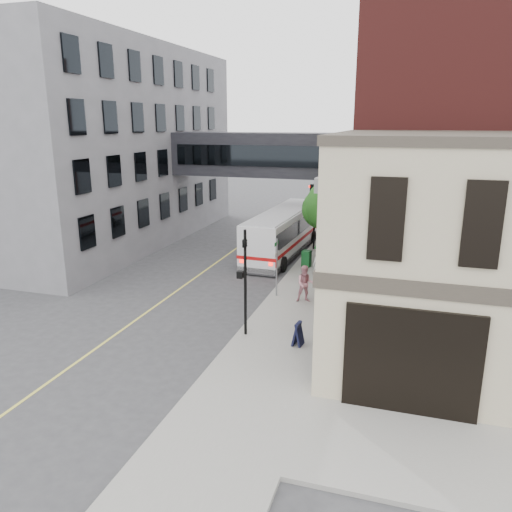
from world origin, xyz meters
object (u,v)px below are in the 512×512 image
Objects in this scene: pedestrian_b at (305,284)px; newspaper_box at (306,259)px; pedestrian_c at (326,251)px; sandwich_board at (298,334)px; bus at (283,230)px; pedestrian_a at (318,266)px.

pedestrian_b is 1.82× the size of newspaper_box.
pedestrian_b is 6.13m from newspaper_box.
sandwich_board is (0.84, -11.51, -0.45)m from pedestrian_c.
pedestrian_c is 1.30m from newspaper_box.
pedestrian_b reaches higher than newspaper_box.
sandwich_board is at bearing -73.40° from bus.
sandwich_board is at bearing -70.63° from newspaper_box.
bus is at bearing 148.27° from pedestrian_c.
bus reaches higher than sandwich_board.
bus is 3.90m from newspaper_box.
pedestrian_c reaches higher than newspaper_box.
pedestrian_c is 1.84× the size of newspaper_box.
bus reaches higher than newspaper_box.
pedestrian_a is 2.67m from newspaper_box.
pedestrian_c is at bearing 73.30° from pedestrian_b.
bus is at bearing 114.11° from sandwich_board.
newspaper_box is at bearing -147.93° from pedestrian_c.
sandwich_board is (1.94, -10.95, -0.03)m from newspaper_box.
bus is at bearing 135.69° from newspaper_box.
pedestrian_c is (3.32, -2.48, -0.56)m from bus.
bus reaches higher than pedestrian_b.
newspaper_box is at bearing 107.54° from sandwich_board.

